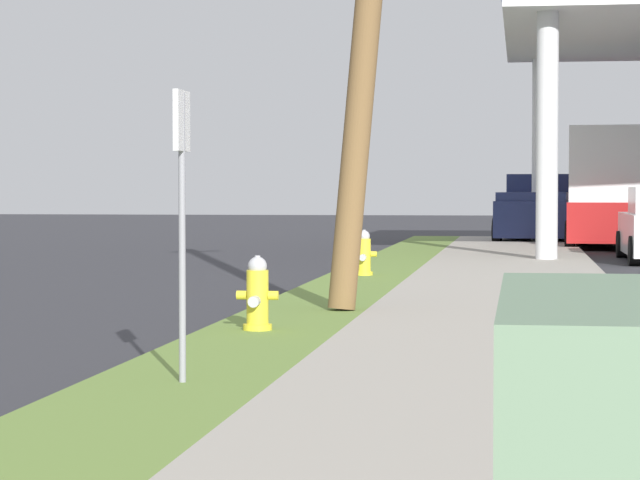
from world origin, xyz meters
TOP-DOWN VIEW (x-y plane):
  - fire_hydrant_second at (0.58, 11.78)m, footprint 0.42×0.38m
  - fire_hydrant_third at (0.65, 20.71)m, footprint 0.42×0.37m
  - street_sign_post at (0.74, 8.04)m, footprint 0.05×0.36m
  - truck_navy_at_forecourt at (3.71, 38.47)m, footprint 2.59×5.57m
  - truck_red_on_apron at (5.57, 35.33)m, footprint 2.66×6.55m

SIDE VIEW (x-z plane):
  - fire_hydrant_second at x=0.58m, z-range 0.07..0.82m
  - fire_hydrant_third at x=0.65m, z-range 0.07..0.82m
  - truck_navy_at_forecourt at x=3.71m, z-range -0.07..1.90m
  - truck_red_on_apron at x=5.57m, z-range -0.07..3.04m
  - street_sign_post at x=0.74m, z-range 0.57..2.69m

